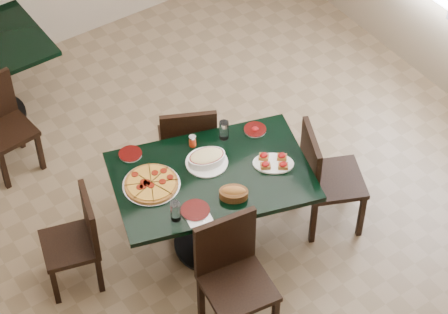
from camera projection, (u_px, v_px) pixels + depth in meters
floor at (223, 227)px, 6.64m from camera, size 5.50×5.50×0.00m
main_table at (212, 192)px, 6.12m from camera, size 1.54×1.22×0.75m
chair_far at (188, 143)px, 6.57m from camera, size 0.55×0.55×0.89m
chair_near at (232, 271)px, 5.70m from camera, size 0.49×0.49×0.93m
chair_right at (323, 175)px, 6.32m from camera, size 0.56×0.56×0.91m
chair_left at (79, 237)px, 6.00m from camera, size 0.46×0.46×0.80m
back_chair_near at (1, 120)px, 6.81m from camera, size 0.42×0.42×0.82m
pepperoni_pizza at (151, 184)px, 5.91m from camera, size 0.40×0.40×0.04m
lasagna_casserole at (207, 158)px, 6.04m from camera, size 0.30×0.30×0.09m
bread_basket at (234, 193)px, 5.82m from camera, size 0.24×0.22×0.09m
bruschetta_platter at (273, 162)px, 6.05m from camera, size 0.35×0.33×0.05m
side_plate_near at (195, 210)px, 5.76m from camera, size 0.19×0.19×0.02m
side_plate_far_r at (255, 130)px, 6.29m from camera, size 0.16×0.16×0.03m
side_plate_far_l at (130, 154)px, 6.12m from camera, size 0.16×0.16×0.02m
napkin_setting at (198, 216)px, 5.73m from camera, size 0.19×0.19×0.01m
water_glass_a at (224, 130)px, 6.20m from camera, size 0.07×0.07×0.15m
water_glass_b at (176, 211)px, 5.66m from camera, size 0.07×0.07×0.15m
pepper_shaker at (193, 141)px, 6.16m from camera, size 0.05×0.05×0.09m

